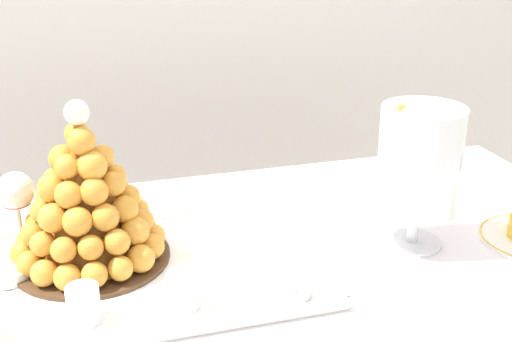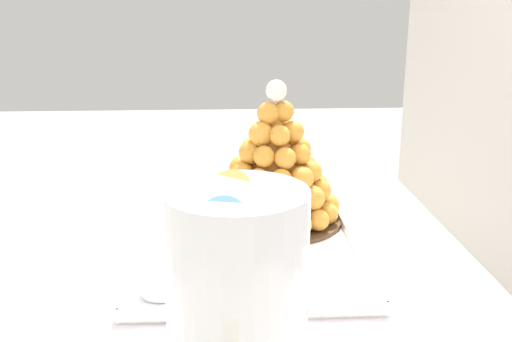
{
  "view_description": "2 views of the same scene",
  "coord_description": "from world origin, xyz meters",
  "px_view_note": "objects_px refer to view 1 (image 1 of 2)",
  "views": [
    {
      "loc": [
        -0.25,
        -0.98,
        1.39
      ],
      "look_at": [
        0.03,
        -0.05,
        1.0
      ],
      "focal_mm": 47.15,
      "sensor_mm": 36.0,
      "label": 1
    },
    {
      "loc": [
        0.88,
        -0.02,
        1.24
      ],
      "look_at": [
        -0.1,
        0.04,
        0.95
      ],
      "focal_mm": 40.98,
      "sensor_mm": 36.0,
      "label": 2
    }
  ],
  "objects_px": {
    "macaron_goblet": "(419,161)",
    "wine_glass": "(16,195)",
    "croquembouche": "(86,203)",
    "dessert_cup_centre": "(183,292)",
    "creme_brulee_ramekin": "(8,270)",
    "serving_tray": "(127,274)",
    "dessert_cup_mid_left": "(84,306)",
    "dessert_cup_mid_right": "(291,282)"
  },
  "relations": [
    {
      "from": "croquembouche",
      "to": "dessert_cup_mid_right",
      "type": "distance_m",
      "value": 0.37
    },
    {
      "from": "dessert_cup_mid_right",
      "to": "macaron_goblet",
      "type": "bearing_deg",
      "value": 22.1
    },
    {
      "from": "dessert_cup_centre",
      "to": "wine_glass",
      "type": "xyz_separation_m",
      "value": [
        -0.24,
        0.25,
        0.08
      ]
    },
    {
      "from": "croquembouche",
      "to": "wine_glass",
      "type": "xyz_separation_m",
      "value": [
        -0.11,
        0.06,
        0.0
      ]
    },
    {
      "from": "dessert_cup_mid_left",
      "to": "wine_glass",
      "type": "height_order",
      "value": "wine_glass"
    },
    {
      "from": "serving_tray",
      "to": "creme_brulee_ramekin",
      "type": "xyz_separation_m",
      "value": [
        -0.19,
        0.05,
        0.01
      ]
    },
    {
      "from": "dessert_cup_centre",
      "to": "creme_brulee_ramekin",
      "type": "distance_m",
      "value": 0.31
    },
    {
      "from": "dessert_cup_mid_left",
      "to": "dessert_cup_centre",
      "type": "relative_size",
      "value": 1.0
    },
    {
      "from": "dessert_cup_mid_left",
      "to": "creme_brulee_ramekin",
      "type": "height_order",
      "value": "dessert_cup_mid_left"
    },
    {
      "from": "croquembouche",
      "to": "wine_glass",
      "type": "height_order",
      "value": "croquembouche"
    },
    {
      "from": "croquembouche",
      "to": "dessert_cup_mid_left",
      "type": "bearing_deg",
      "value": -96.4
    },
    {
      "from": "dessert_cup_mid_left",
      "to": "dessert_cup_mid_right",
      "type": "xyz_separation_m",
      "value": [
        0.32,
        -0.01,
        -0.0
      ]
    },
    {
      "from": "serving_tray",
      "to": "creme_brulee_ramekin",
      "type": "distance_m",
      "value": 0.19
    },
    {
      "from": "croquembouche",
      "to": "wine_glass",
      "type": "bearing_deg",
      "value": 151.93
    },
    {
      "from": "serving_tray",
      "to": "macaron_goblet",
      "type": "bearing_deg",
      "value": -3.04
    },
    {
      "from": "dessert_cup_centre",
      "to": "dessert_cup_mid_right",
      "type": "distance_m",
      "value": 0.17
    },
    {
      "from": "serving_tray",
      "to": "dessert_cup_mid_left",
      "type": "bearing_deg",
      "value": -120.73
    },
    {
      "from": "wine_glass",
      "to": "dessert_cup_mid_left",
      "type": "bearing_deg",
      "value": -69.34
    },
    {
      "from": "dessert_cup_mid_right",
      "to": "wine_glass",
      "type": "height_order",
      "value": "wine_glass"
    },
    {
      "from": "wine_glass",
      "to": "dessert_cup_centre",
      "type": "bearing_deg",
      "value": -46.08
    },
    {
      "from": "serving_tray",
      "to": "wine_glass",
      "type": "bearing_deg",
      "value": 143.52
    },
    {
      "from": "croquembouche",
      "to": "creme_brulee_ramekin",
      "type": "xyz_separation_m",
      "value": [
        -0.14,
        -0.02,
        -0.1
      ]
    },
    {
      "from": "dessert_cup_centre",
      "to": "wine_glass",
      "type": "bearing_deg",
      "value": 133.92
    },
    {
      "from": "croquembouche",
      "to": "dessert_cup_centre",
      "type": "height_order",
      "value": "croquembouche"
    },
    {
      "from": "dessert_cup_mid_left",
      "to": "creme_brulee_ramekin",
      "type": "xyz_separation_m",
      "value": [
        -0.11,
        0.17,
        -0.02
      ]
    },
    {
      "from": "macaron_goblet",
      "to": "wine_glass",
      "type": "height_order",
      "value": "macaron_goblet"
    },
    {
      "from": "dessert_cup_centre",
      "to": "wine_glass",
      "type": "distance_m",
      "value": 0.36
    },
    {
      "from": "serving_tray",
      "to": "creme_brulee_ramekin",
      "type": "height_order",
      "value": "creme_brulee_ramekin"
    },
    {
      "from": "dessert_cup_mid_right",
      "to": "wine_glass",
      "type": "distance_m",
      "value": 0.5
    },
    {
      "from": "creme_brulee_ramekin",
      "to": "macaron_goblet",
      "type": "distance_m",
      "value": 0.72
    },
    {
      "from": "dessert_cup_centre",
      "to": "dessert_cup_mid_right",
      "type": "relative_size",
      "value": 0.93
    },
    {
      "from": "dessert_cup_mid_left",
      "to": "dessert_cup_mid_right",
      "type": "distance_m",
      "value": 0.32
    },
    {
      "from": "serving_tray",
      "to": "macaron_goblet",
      "type": "relative_size",
      "value": 2.35
    },
    {
      "from": "dessert_cup_mid_left",
      "to": "macaron_goblet",
      "type": "relative_size",
      "value": 0.21
    },
    {
      "from": "dessert_cup_mid_left",
      "to": "macaron_goblet",
      "type": "bearing_deg",
      "value": 9.26
    },
    {
      "from": "dessert_cup_centre",
      "to": "creme_brulee_ramekin",
      "type": "xyz_separation_m",
      "value": [
        -0.26,
        0.17,
        -0.02
      ]
    },
    {
      "from": "serving_tray",
      "to": "croquembouche",
      "type": "height_order",
      "value": "croquembouche"
    },
    {
      "from": "serving_tray",
      "to": "dessert_cup_mid_right",
      "type": "bearing_deg",
      "value": -29.55
    },
    {
      "from": "croquembouche",
      "to": "creme_brulee_ramekin",
      "type": "height_order",
      "value": "croquembouche"
    },
    {
      "from": "dessert_cup_mid_left",
      "to": "wine_glass",
      "type": "bearing_deg",
      "value": 110.66
    },
    {
      "from": "croquembouche",
      "to": "macaron_goblet",
      "type": "xyz_separation_m",
      "value": [
        0.57,
        -0.09,
        0.05
      ]
    },
    {
      "from": "macaron_goblet",
      "to": "dessert_cup_centre",
      "type": "bearing_deg",
      "value": -167.36
    }
  ]
}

